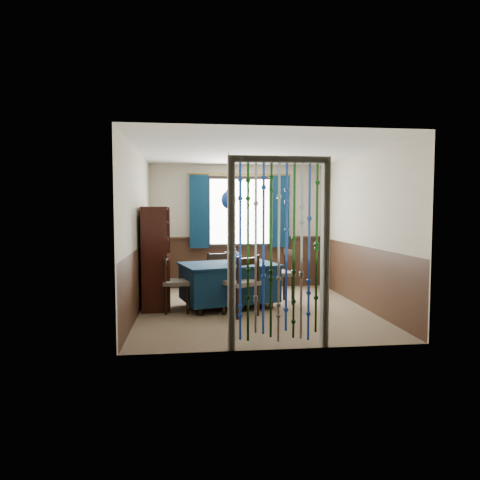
{
  "coord_description": "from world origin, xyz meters",
  "views": [
    {
      "loc": [
        -0.99,
        -6.67,
        1.57
      ],
      "look_at": [
        -0.19,
        0.24,
        1.09
      ],
      "focal_mm": 32.0,
      "sensor_mm": 36.0,
      "label": 1
    }
  ],
  "objects": [
    {
      "name": "vase_table",
      "position": [
        -0.27,
        0.23,
        0.82
      ],
      "size": [
        0.21,
        0.21,
        0.22
      ],
      "primitive_type": "imported",
      "rotation": [
        0.0,
        0.0,
        0.02
      ],
      "color": "#163D9D",
      "rests_on": "dining_table"
    },
    {
      "name": "dining_table",
      "position": [
        -0.38,
        0.19,
        0.42
      ],
      "size": [
        1.71,
        1.38,
        0.72
      ],
      "rotation": [
        0.0,
        0.0,
        0.26
      ],
      "color": "#0C253F",
      "rests_on": "floor"
    },
    {
      "name": "sideboard",
      "position": [
        -1.56,
        0.51,
        0.57
      ],
      "size": [
        0.49,
        1.27,
        1.63
      ],
      "rotation": [
        0.0,
        0.0,
        0.05
      ],
      "color": "black",
      "rests_on": "floor"
    },
    {
      "name": "wainscot_back",
      "position": [
        0.0,
        1.99,
        0.5
      ],
      "size": [
        3.6,
        0.0,
        3.6
      ],
      "primitive_type": "plane",
      "rotation": [
        1.57,
        0.0,
        0.0
      ],
      "color": "#372115",
      "rests_on": "ground"
    },
    {
      "name": "pendant_lamp",
      "position": [
        -0.38,
        0.19,
        1.75
      ],
      "size": [
        0.23,
        0.23,
        0.9
      ],
      "color": "olive",
      "rests_on": "ceiling"
    },
    {
      "name": "window",
      "position": [
        0.0,
        1.95,
        1.55
      ],
      "size": [
        1.32,
        0.12,
        1.42
      ],
      "primitive_type": "cube",
      "color": "black",
      "rests_on": "wall_back"
    },
    {
      "name": "wall_front",
      "position": [
        0.0,
        -2.0,
        1.25
      ],
      "size": [
        3.6,
        0.0,
        3.6
      ],
      "primitive_type": "plane",
      "rotation": [
        -1.57,
        0.0,
        0.0
      ],
      "color": "#BCB29A",
      "rests_on": "ground"
    },
    {
      "name": "vase_sideboard",
      "position": [
        -1.5,
        0.76,
        0.92
      ],
      "size": [
        0.22,
        0.22,
        0.2
      ],
      "primitive_type": "imported",
      "rotation": [
        0.0,
        0.0,
        0.2
      ],
      "color": "beige",
      "rests_on": "sideboard"
    },
    {
      "name": "wall_left",
      "position": [
        -1.8,
        0.0,
        1.25
      ],
      "size": [
        0.0,
        4.0,
        4.0
      ],
      "primitive_type": "plane",
      "rotation": [
        1.57,
        0.0,
        1.57
      ],
      "color": "#BCB29A",
      "rests_on": "ground"
    },
    {
      "name": "chair_right",
      "position": [
        0.52,
        0.4,
        0.5
      ],
      "size": [
        0.51,
        0.53,
        0.94
      ],
      "rotation": [
        0.0,
        0.0,
        1.73
      ],
      "color": "black",
      "rests_on": "floor"
    },
    {
      "name": "chair_left",
      "position": [
        -1.23,
        -0.04,
        0.46
      ],
      "size": [
        0.42,
        0.44,
        0.86
      ],
      "rotation": [
        0.0,
        0.0,
        -1.61
      ],
      "color": "black",
      "rests_on": "floor"
    },
    {
      "name": "wall_right",
      "position": [
        1.8,
        0.0,
        1.25
      ],
      "size": [
        0.0,
        4.0,
        4.0
      ],
      "primitive_type": "plane",
      "rotation": [
        1.57,
        0.0,
        -1.57
      ],
      "color": "#BCB29A",
      "rests_on": "ground"
    },
    {
      "name": "floor",
      "position": [
        0.0,
        0.0,
        0.0
      ],
      "size": [
        4.0,
        4.0,
        0.0
      ],
      "primitive_type": "plane",
      "color": "brown",
      "rests_on": "ground"
    },
    {
      "name": "wainscot_front",
      "position": [
        0.0,
        -1.99,
        0.5
      ],
      "size": [
        3.6,
        0.0,
        3.6
      ],
      "primitive_type": "plane",
      "rotation": [
        -1.57,
        0.0,
        0.0
      ],
      "color": "#372115",
      "rests_on": "ground"
    },
    {
      "name": "wall_back",
      "position": [
        0.0,
        2.0,
        1.25
      ],
      "size": [
        3.6,
        0.0,
        3.6
      ],
      "primitive_type": "plane",
      "rotation": [
        1.57,
        0.0,
        0.0
      ],
      "color": "#BCB29A",
      "rests_on": "ground"
    },
    {
      "name": "ceiling",
      "position": [
        0.0,
        0.0,
        2.5
      ],
      "size": [
        4.0,
        4.0,
        0.0
      ],
      "primitive_type": "plane",
      "rotation": [
        3.14,
        0.0,
        0.0
      ],
      "color": "silver",
      "rests_on": "ground"
    },
    {
      "name": "wainscot_left",
      "position": [
        -1.79,
        0.0,
        0.5
      ],
      "size": [
        0.0,
        4.0,
        4.0
      ],
      "primitive_type": "plane",
      "rotation": [
        1.57,
        0.0,
        1.57
      ],
      "color": "#372115",
      "rests_on": "ground"
    },
    {
      "name": "chair_near",
      "position": [
        -0.24,
        -0.41,
        0.49
      ],
      "size": [
        0.61,
        0.6,
        0.92
      ],
      "rotation": [
        0.0,
        0.0,
        0.52
      ],
      "color": "black",
      "rests_on": "floor"
    },
    {
      "name": "bowl_shelf",
      "position": [
        -1.5,
        0.21,
        1.14
      ],
      "size": [
        0.29,
        0.29,
        0.05
      ],
      "primitive_type": "imported",
      "rotation": [
        0.0,
        0.0,
        -0.41
      ],
      "color": "beige",
      "rests_on": "sideboard"
    },
    {
      "name": "doorway",
      "position": [
        0.0,
        -1.94,
        1.05
      ],
      "size": [
        1.16,
        0.12,
        2.18
      ],
      "primitive_type": null,
      "color": "silver",
      "rests_on": "ground"
    },
    {
      "name": "wainscot_right",
      "position": [
        1.79,
        0.0,
        0.5
      ],
      "size": [
        0.0,
        4.0,
        4.0
      ],
      "primitive_type": "plane",
      "rotation": [
        1.57,
        0.0,
        -1.57
      ],
      "color": "#372115",
      "rests_on": "ground"
    },
    {
      "name": "chair_far",
      "position": [
        -0.5,
        0.8,
        0.44
      ],
      "size": [
        0.48,
        0.47,
        0.83
      ],
      "rotation": [
        0.0,
        0.0,
        3.34
      ],
      "color": "black",
      "rests_on": "floor"
    }
  ]
}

